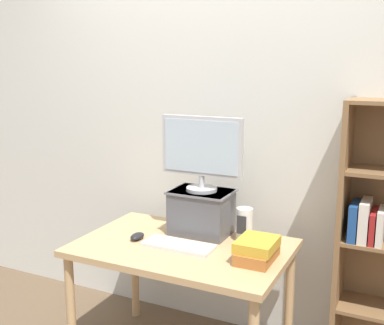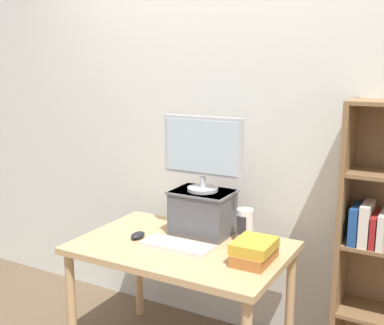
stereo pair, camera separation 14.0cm
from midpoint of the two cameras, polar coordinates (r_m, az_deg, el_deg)
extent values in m
cube|color=silver|center=(2.99, 5.39, 4.36)|extent=(7.00, 0.08, 2.60)
cube|color=tan|center=(2.66, 0.30, -10.07)|extent=(1.14, 0.75, 0.04)
cylinder|color=tan|center=(2.85, -12.66, -16.69)|extent=(0.05, 0.05, 0.67)
cylinder|color=tan|center=(3.31, -5.07, -12.30)|extent=(0.05, 0.05, 0.67)
cylinder|color=tan|center=(2.91, 12.96, -16.12)|extent=(0.05, 0.05, 0.67)
cube|color=olive|center=(2.73, 18.85, -8.82)|extent=(0.03, 0.28, 1.50)
cube|color=navy|center=(2.66, 20.30, -6.81)|extent=(0.04, 0.20, 0.20)
cube|color=silver|center=(2.65, 21.42, -6.74)|extent=(0.05, 0.20, 0.21)
cube|color=maroon|center=(2.65, 22.32, -7.36)|extent=(0.03, 0.20, 0.16)
cube|color=silver|center=(2.65, 23.11, -7.29)|extent=(0.03, 0.20, 0.18)
cube|color=#515156|center=(2.78, 2.72, -5.93)|extent=(0.33, 0.24, 0.26)
cube|color=slate|center=(2.75, 2.75, -3.50)|extent=(0.35, 0.26, 0.01)
cylinder|color=#B7B7BA|center=(2.74, 2.75, -3.18)|extent=(0.18, 0.18, 0.02)
cylinder|color=#B7B7BA|center=(2.73, 2.76, -2.26)|extent=(0.03, 0.03, 0.07)
cube|color=#B7B7BA|center=(2.69, 2.80, 1.94)|extent=(0.49, 0.04, 0.34)
cube|color=silver|center=(2.67, 2.61, 1.87)|extent=(0.45, 0.00, 0.30)
cube|color=silver|center=(2.62, -0.27, -9.80)|extent=(0.39, 0.15, 0.02)
cube|color=white|center=(2.61, -0.27, -9.54)|extent=(0.36, 0.13, 0.00)
ellipsoid|color=black|center=(2.75, -4.98, -8.60)|extent=(0.06, 0.10, 0.04)
cube|color=#AD662D|center=(2.46, 9.07, -10.90)|extent=(0.17, 0.26, 0.06)
cube|color=gold|center=(2.44, 9.05, -9.71)|extent=(0.19, 0.23, 0.05)
cylinder|color=silver|center=(2.70, 7.75, -7.37)|extent=(0.09, 0.09, 0.18)
cube|color=#2D2D30|center=(2.66, 7.38, -7.49)|extent=(0.05, 0.00, 0.10)
camera|label=1|loc=(0.07, -88.45, 0.32)|focal=45.00mm
camera|label=2|loc=(0.07, 91.55, -0.32)|focal=45.00mm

